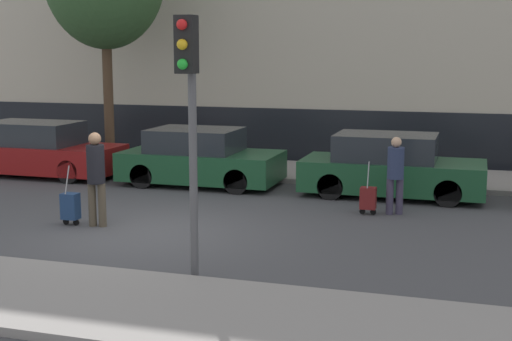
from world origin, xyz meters
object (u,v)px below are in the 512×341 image
Objects in this scene: parked_car_1 at (200,159)px; traffic_light at (189,95)px; pedestrian_left at (96,173)px; pedestrian_right at (395,171)px; parked_car_2 at (391,168)px; trolley_left at (70,206)px; trolley_right at (368,198)px; parked_car_0 at (37,151)px.

traffic_light reaches higher than parked_car_1.
pedestrian_left is 1.13× the size of pedestrian_right.
parked_car_1 is 4.74m from parked_car_2.
parked_car_1 is 2.45× the size of pedestrian_right.
parked_car_2 is 1.09× the size of traffic_light.
trolley_left is at bearing -99.91° from parked_car_1.
parked_car_1 is at bearing 110.87° from traffic_light.
pedestrian_left is 0.48× the size of traffic_light.
pedestrian_right is 0.79m from trolley_right.
parked_car_2 reaches higher than parked_car_1.
pedestrian_left is at bearing -45.96° from parked_car_0.
traffic_light is at bearing -110.07° from trolley_right.
parked_car_2 is at bearing 73.91° from traffic_light.
parked_car_1 is at bearing 0.54° from parked_car_0.
parked_car_2 is 6.81m from pedestrian_left.
parked_car_2 is at bearing 0.14° from parked_car_0.
trolley_left is (-0.82, -4.68, -0.29)m from parked_car_1.
traffic_light is (3.52, -2.41, 2.35)m from trolley_left.
parked_car_0 reaches higher than trolley_right.
parked_car_1 is 2.17× the size of pedestrian_left.
trolley_right is (4.81, 2.55, -0.70)m from pedestrian_left.
parked_car_0 is 1.08× the size of parked_car_2.
parked_car_1 is (4.69, 0.04, -0.01)m from parked_car_0.
parked_car_0 is 1.14× the size of parked_car_1.
parked_car_2 is 7.26m from trolley_left.
pedestrian_left is at bearing -173.06° from pedestrian_right.
parked_car_0 is at bearing 129.86° from trolley_left.
pedestrian_right reaches higher than parked_car_2.
trolley_left is 5.96m from trolley_right.
traffic_light reaches higher than parked_car_2.
trolley_left is 0.31× the size of traffic_light.
trolley_left is at bearing 145.64° from traffic_light.
trolley_left is (-0.55, -0.07, -0.67)m from pedestrian_left.
parked_car_2 is (9.43, 0.02, -0.00)m from parked_car_0.
trolley_left is 6.53m from pedestrian_right.
traffic_light is (2.97, -2.47, 1.68)m from pedestrian_left.
parked_car_2 reaches higher than trolley_left.
pedestrian_left is 1.56× the size of trolley_left.
parked_car_2 is (4.74, -0.02, 0.01)m from parked_car_1.
parked_car_1 is 7.86m from traffic_light.
parked_car_1 is 5.39m from pedestrian_right.
parked_car_1 is 1.03× the size of traffic_light.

